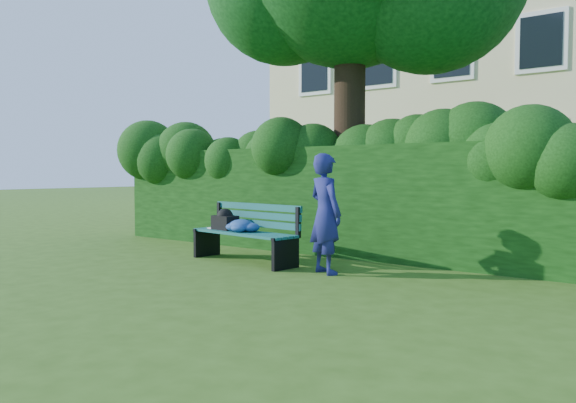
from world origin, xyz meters
The scene contains 5 objects.
ground centered at (0.00, 0.00, 0.00)m, with size 80.00×80.00×0.00m, color #325316.
apartment_building centered at (0.00, 13.99, 6.00)m, with size 16.00×8.08×12.00m.
hedge centered at (0.00, 2.20, 0.90)m, with size 10.00×1.00×1.80m.
park_bench centered at (-0.84, 0.53, 0.50)m, with size 1.96×0.79×0.89m.
man_reading centered at (0.75, 0.45, 0.82)m, with size 0.59×0.39×1.63m, color navy.
Camera 1 is at (4.94, -5.88, 1.38)m, focal length 35.00 mm.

